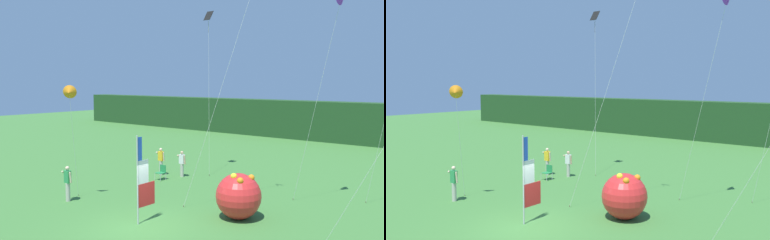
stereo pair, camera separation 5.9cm
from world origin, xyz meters
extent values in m
plane|color=#3D7533|center=(0.00, 0.00, 0.00)|extent=(120.00, 120.00, 0.00)
cube|color=#1E421E|center=(0.00, 29.37, 1.99)|extent=(80.00, 2.40, 3.98)
cylinder|color=#B7B7BC|center=(-0.25, 0.06, 1.88)|extent=(0.06, 0.06, 3.76)
cube|color=red|center=(-0.25, 0.57, 1.18)|extent=(0.02, 0.97, 1.00)
cube|color=white|center=(-0.25, 0.39, 2.18)|extent=(0.02, 0.60, 1.00)
cube|color=blue|center=(-0.25, 0.20, 3.19)|extent=(0.02, 0.23, 1.00)
cylinder|color=#B7B2A3|center=(-6.03, 7.48, 0.47)|extent=(0.22, 0.22, 0.93)
cube|color=yellow|center=(-6.03, 7.48, 1.23)|extent=(0.36, 0.20, 0.60)
sphere|color=beige|center=(-6.03, 7.48, 1.65)|extent=(0.20, 0.20, 0.20)
cylinder|color=beige|center=(-6.26, 7.54, 1.30)|extent=(0.09, 0.48, 0.42)
cylinder|color=beige|center=(-5.80, 7.49, 1.21)|extent=(0.09, 0.14, 0.56)
cylinder|color=#B7B2A3|center=(-4.65, 7.95, 0.42)|extent=(0.22, 0.22, 0.84)
cube|color=white|center=(-4.65, 7.95, 1.13)|extent=(0.36, 0.20, 0.58)
sphere|color=tan|center=(-4.65, 7.95, 1.54)|extent=(0.20, 0.20, 0.20)
cylinder|color=tan|center=(-4.88, 8.01, 1.19)|extent=(0.09, 0.48, 0.42)
cylinder|color=tan|center=(-4.42, 7.96, 1.10)|extent=(0.09, 0.14, 0.56)
cylinder|color=#B7B2A3|center=(-5.47, 0.18, 0.47)|extent=(0.22, 0.22, 0.94)
cube|color=#2D8E4C|center=(-5.47, 0.18, 1.25)|extent=(0.36, 0.20, 0.63)
sphere|color=beige|center=(-5.47, 0.18, 1.69)|extent=(0.20, 0.20, 0.20)
cylinder|color=beige|center=(-5.70, 0.24, 1.34)|extent=(0.09, 0.48, 0.42)
cylinder|color=beige|center=(-5.24, 0.18, 1.24)|extent=(0.09, 0.14, 0.56)
sphere|color=red|center=(2.60, 3.36, 1.00)|extent=(2.01, 2.01, 2.01)
sphere|color=yellow|center=(2.58, 3.01, 1.94)|extent=(0.28, 0.28, 0.28)
sphere|color=orange|center=(3.07, 3.63, 1.85)|extent=(0.28, 0.28, 0.28)
sphere|color=orange|center=(2.97, 2.91, 1.83)|extent=(0.28, 0.28, 0.28)
cylinder|color=#BCBCC1|center=(-5.35, 6.22, 0.21)|extent=(0.03, 0.03, 0.42)
cylinder|color=#BCBCC1|center=(-4.87, 6.22, 0.21)|extent=(0.03, 0.03, 0.42)
cylinder|color=#BCBCC1|center=(-5.35, 6.70, 0.21)|extent=(0.03, 0.03, 0.42)
cylinder|color=#BCBCC1|center=(-4.87, 6.70, 0.21)|extent=(0.03, 0.03, 0.42)
cube|color=#237F42|center=(-5.11, 6.46, 0.43)|extent=(0.48, 0.48, 0.03)
cube|color=#237F42|center=(-5.11, 6.70, 0.67)|extent=(0.48, 0.03, 0.44)
cylinder|color=brown|center=(-0.37, 3.13, 0.04)|extent=(0.03, 0.03, 0.08)
cylinder|color=silver|center=(0.87, 4.30, 5.41)|extent=(2.49, 2.35, 10.81)
cylinder|color=brown|center=(6.14, 9.40, 0.04)|extent=(0.03, 0.03, 0.08)
cylinder|color=silver|center=(6.82, 9.15, 3.49)|extent=(1.37, 0.51, 6.98)
cylinder|color=brown|center=(3.12, 7.60, 0.04)|extent=(0.03, 0.03, 0.08)
cylinder|color=silver|center=(4.24, 7.52, 4.93)|extent=(2.25, 0.17, 9.86)
cylinder|color=silver|center=(8.51, 2.35, 3.40)|extent=(3.41, 0.35, 6.81)
cylinder|color=brown|center=(-5.91, 1.10, 0.04)|extent=(0.03, 0.03, 0.08)
cylinder|color=silver|center=(-5.56, 0.66, 2.73)|extent=(0.70, 0.88, 5.46)
cone|color=orange|center=(-5.22, 0.23, 5.46)|extent=(0.75, 0.72, 0.70)
cylinder|color=brown|center=(-3.50, 9.28, 0.04)|extent=(0.03, 0.03, 0.08)
cylinder|color=silver|center=(-3.83, 9.65, 5.09)|extent=(0.69, 0.76, 10.18)
cube|color=black|center=(-4.17, 10.02, 10.18)|extent=(0.52, 0.43, 0.61)
cylinder|color=black|center=(-4.17, 10.02, 9.47)|extent=(0.02, 0.02, 0.70)
camera|label=1|loc=(12.56, -11.87, 6.00)|focal=39.62mm
camera|label=2|loc=(12.61, -11.83, 6.00)|focal=39.62mm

